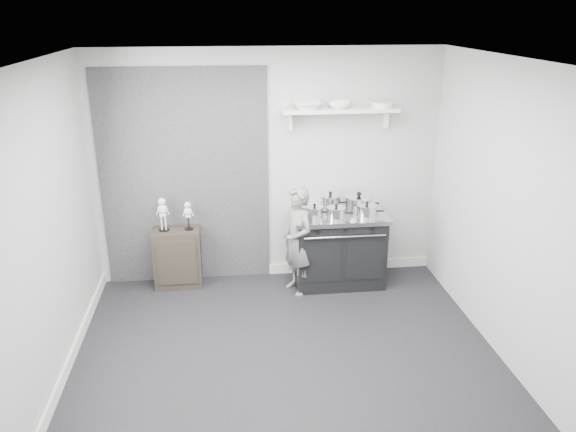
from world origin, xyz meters
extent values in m
plane|color=black|center=(0.00, 0.00, 0.00)|extent=(4.00, 4.00, 0.00)
cube|color=#AAA9A7|center=(0.00, 1.80, 1.35)|extent=(4.00, 0.02, 2.70)
cube|color=#AAA9A7|center=(0.00, -1.80, 1.35)|extent=(4.00, 0.02, 2.70)
cube|color=#AAA9A7|center=(-2.00, 0.00, 1.35)|extent=(0.02, 3.60, 2.70)
cube|color=#AAA9A7|center=(2.00, 0.00, 1.35)|extent=(0.02, 3.60, 2.70)
cube|color=silver|center=(0.00, 0.00, 2.70)|extent=(4.00, 3.60, 0.02)
cube|color=black|center=(-0.95, 1.79, 1.25)|extent=(1.90, 0.02, 2.50)
cube|color=silver|center=(1.00, 1.78, 0.06)|extent=(2.00, 0.03, 0.12)
cube|color=silver|center=(-1.98, 0.00, 0.06)|extent=(0.03, 3.60, 0.12)
cube|color=silver|center=(0.80, 1.67, 2.02)|extent=(1.30, 0.26, 0.04)
cube|color=silver|center=(0.25, 1.74, 1.90)|extent=(0.03, 0.12, 0.20)
cube|color=silver|center=(1.35, 1.74, 1.90)|extent=(0.03, 0.12, 0.20)
cube|color=black|center=(0.79, 1.48, 0.41)|extent=(1.02, 0.61, 0.82)
cube|color=silver|center=(0.79, 1.48, 0.84)|extent=(1.08, 0.65, 0.05)
cube|color=black|center=(0.54, 1.17, 0.43)|extent=(0.43, 0.02, 0.53)
cube|color=black|center=(1.03, 1.17, 0.43)|extent=(0.43, 0.02, 0.53)
cylinder|color=silver|center=(0.79, 1.14, 0.71)|extent=(0.92, 0.02, 0.02)
cylinder|color=black|center=(0.48, 1.16, 0.80)|extent=(0.04, 0.03, 0.04)
cylinder|color=black|center=(0.79, 1.16, 0.80)|extent=(0.04, 0.03, 0.04)
cylinder|color=black|center=(1.09, 1.16, 0.80)|extent=(0.04, 0.03, 0.04)
cube|color=black|center=(-1.08, 1.61, 0.35)|extent=(0.54, 0.32, 0.70)
imported|color=slate|center=(0.28, 1.30, 0.63)|extent=(0.47, 0.54, 1.25)
cylinder|color=silver|center=(0.48, 1.38, 0.93)|extent=(0.20, 0.20, 0.12)
cylinder|color=silver|center=(0.48, 1.38, 0.99)|extent=(0.20, 0.20, 0.01)
sphere|color=black|center=(0.48, 1.38, 1.02)|extent=(0.04, 0.04, 0.04)
cylinder|color=black|center=(0.62, 1.38, 0.93)|extent=(0.10, 0.02, 0.02)
cylinder|color=silver|center=(0.71, 1.62, 0.95)|extent=(0.24, 0.24, 0.17)
cylinder|color=silver|center=(0.71, 1.62, 1.04)|extent=(0.24, 0.24, 0.02)
sphere|color=black|center=(0.71, 1.62, 1.07)|extent=(0.04, 0.04, 0.04)
cylinder|color=black|center=(0.86, 1.62, 0.95)|extent=(0.10, 0.02, 0.02)
cylinder|color=silver|center=(1.03, 1.56, 0.95)|extent=(0.31, 0.31, 0.16)
cylinder|color=silver|center=(1.03, 1.56, 1.03)|extent=(0.32, 0.32, 0.02)
sphere|color=black|center=(1.03, 1.56, 1.07)|extent=(0.06, 0.06, 0.06)
cylinder|color=black|center=(1.23, 1.56, 0.95)|extent=(0.10, 0.02, 0.02)
cylinder|color=silver|center=(1.07, 1.33, 0.93)|extent=(0.22, 0.22, 0.13)
cylinder|color=silver|center=(1.07, 1.33, 1.01)|extent=(0.23, 0.23, 0.02)
sphere|color=black|center=(1.07, 1.33, 1.03)|extent=(0.04, 0.04, 0.04)
cylinder|color=black|center=(1.22, 1.33, 0.93)|extent=(0.10, 0.02, 0.02)
cylinder|color=silver|center=(0.72, 1.32, 0.93)|extent=(0.21, 0.21, 0.12)
cylinder|color=silver|center=(0.72, 1.32, 1.00)|extent=(0.21, 0.21, 0.01)
sphere|color=black|center=(0.72, 1.32, 1.02)|extent=(0.04, 0.04, 0.04)
cylinder|color=black|center=(0.86, 1.32, 0.93)|extent=(0.10, 0.02, 0.02)
imported|color=white|center=(0.43, 1.67, 2.08)|extent=(0.33, 0.33, 0.08)
imported|color=white|center=(0.79, 1.67, 2.08)|extent=(0.25, 0.25, 0.08)
cylinder|color=white|center=(1.27, 1.67, 2.07)|extent=(0.24, 0.24, 0.06)
camera|label=1|loc=(-0.52, -4.45, 3.08)|focal=35.00mm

